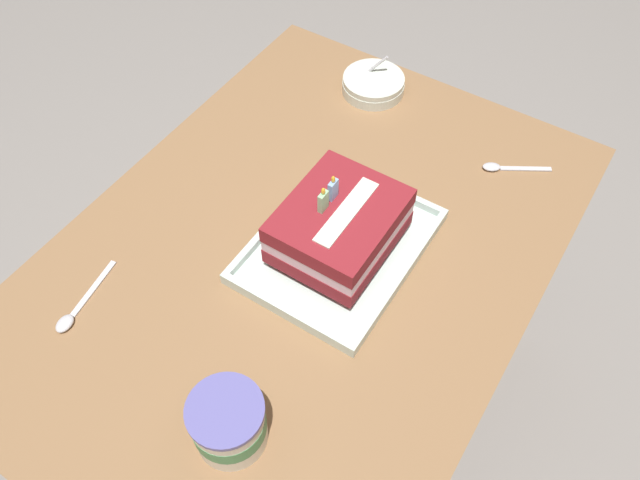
{
  "coord_description": "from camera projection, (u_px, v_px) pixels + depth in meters",
  "views": [
    {
      "loc": [
        -0.54,
        -0.38,
        1.6
      ],
      "look_at": [
        0.02,
        -0.03,
        0.72
      ],
      "focal_mm": 35.7,
      "sensor_mm": 36.0,
      "label": 1
    }
  ],
  "objects": [
    {
      "name": "ice_cream_tub",
      "position": [
        229.0,
        423.0,
        0.89
      ],
      "size": [
        0.11,
        0.11,
        0.1
      ],
      "color": "silver",
      "rests_on": "dining_table"
    },
    {
      "name": "foil_tray",
      "position": [
        338.0,
        247.0,
        1.12
      ],
      "size": [
        0.34,
        0.26,
        0.02
      ],
      "color": "silver",
      "rests_on": "dining_table"
    },
    {
      "name": "bowl_stack",
      "position": [
        373.0,
        84.0,
        1.37
      ],
      "size": [
        0.13,
        0.13,
        0.08
      ],
      "color": "silver",
      "rests_on": "dining_table"
    },
    {
      "name": "birthday_cake",
      "position": [
        339.0,
        225.0,
        1.07
      ],
      "size": [
        0.21,
        0.18,
        0.14
      ],
      "color": "maroon",
      "rests_on": "foil_tray"
    },
    {
      "name": "serving_spoon_near_tray",
      "position": [
        72.0,
        314.0,
        1.04
      ],
      "size": [
        0.16,
        0.04,
        0.01
      ],
      "color": "silver",
      "rests_on": "dining_table"
    },
    {
      "name": "dining_table",
      "position": [
        303.0,
        281.0,
        1.2
      ],
      "size": [
        1.1,
        0.79,
        0.69
      ],
      "color": "olive",
      "rests_on": "ground_plane"
    },
    {
      "name": "ground_plane",
      "position": [
        308.0,
        405.0,
        1.68
      ],
      "size": [
        8.0,
        8.0,
        0.0
      ],
      "primitive_type": "plane",
      "color": "gray"
    },
    {
      "name": "serving_spoon_by_bowls",
      "position": [
        500.0,
        167.0,
        1.24
      ],
      "size": [
        0.08,
        0.12,
        0.01
      ],
      "color": "silver",
      "rests_on": "dining_table"
    }
  ]
}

